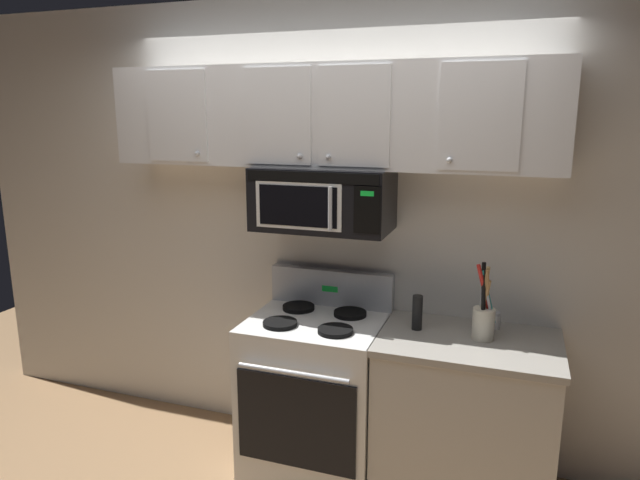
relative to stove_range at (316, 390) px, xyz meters
name	(u,v)px	position (x,y,z in m)	size (l,w,h in m)	color
back_wall	(336,230)	(0.00, 0.37, 0.88)	(5.20, 0.10, 2.70)	silver
stove_range	(316,390)	(0.00, 0.00, 0.00)	(0.76, 0.69, 1.12)	white
over_range_microwave	(323,199)	(0.00, 0.12, 1.11)	(0.76, 0.43, 0.35)	black
upper_cabinets	(325,116)	(0.00, 0.15, 1.56)	(2.50, 0.36, 0.55)	silver
counter_segment	(464,417)	(0.84, 0.01, -0.02)	(0.93, 0.65, 0.90)	#BCB7AD
utensil_crock_cream	(484,316)	(0.91, 0.03, 0.56)	(0.12, 0.12, 0.41)	beige
salt_shaker	(497,321)	(0.97, 0.20, 0.48)	(0.04, 0.04, 0.09)	white
pepper_mill	(417,312)	(0.56, 0.05, 0.53)	(0.06, 0.06, 0.19)	black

